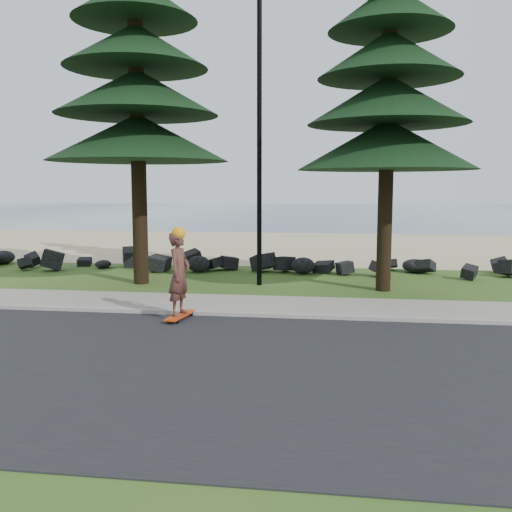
% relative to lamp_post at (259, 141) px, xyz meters
% --- Properties ---
extents(ground, '(160.00, 160.00, 0.00)m').
position_rel_lamp_post_xyz_m(ground, '(0.00, -3.20, -4.13)').
color(ground, '#2D571B').
rests_on(ground, ground).
extents(road, '(160.00, 7.00, 0.02)m').
position_rel_lamp_post_xyz_m(road, '(0.00, -7.70, -4.12)').
color(road, black).
rests_on(road, ground).
extents(kerb, '(160.00, 0.20, 0.10)m').
position_rel_lamp_post_xyz_m(kerb, '(0.00, -4.10, -4.08)').
color(kerb, '#9B948C').
rests_on(kerb, ground).
extents(sidewalk, '(160.00, 2.00, 0.08)m').
position_rel_lamp_post_xyz_m(sidewalk, '(0.00, -3.00, -4.09)').
color(sidewalk, gray).
rests_on(sidewalk, ground).
extents(beach_sand, '(160.00, 15.00, 0.01)m').
position_rel_lamp_post_xyz_m(beach_sand, '(0.00, 11.30, -4.13)').
color(beach_sand, tan).
rests_on(beach_sand, ground).
extents(ocean, '(160.00, 58.00, 0.01)m').
position_rel_lamp_post_xyz_m(ocean, '(0.00, 47.80, -4.13)').
color(ocean, '#30455B').
rests_on(ocean, ground).
extents(seawall_boulders, '(60.00, 2.40, 1.10)m').
position_rel_lamp_post_xyz_m(seawall_boulders, '(0.00, 2.40, -4.13)').
color(seawall_boulders, black).
rests_on(seawall_boulders, ground).
extents(lamp_post, '(0.25, 0.14, 8.14)m').
position_rel_lamp_post_xyz_m(lamp_post, '(0.00, 0.00, 0.00)').
color(lamp_post, black).
rests_on(lamp_post, ground).
extents(skateboarder, '(0.53, 1.10, 1.99)m').
position_rel_lamp_post_xyz_m(skateboarder, '(-1.10, -4.60, -3.13)').
color(skateboarder, '#C0380B').
rests_on(skateboarder, ground).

